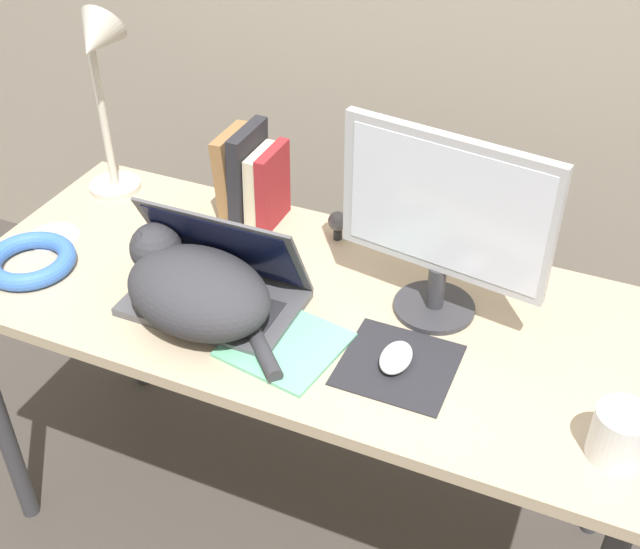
{
  "coord_description": "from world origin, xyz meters",
  "views": [
    {
      "loc": [
        0.56,
        -0.88,
        1.81
      ],
      "look_at": [
        0.05,
        0.29,
        0.86
      ],
      "focal_mm": 45.0,
      "sensor_mm": 36.0,
      "label": 1
    }
  ],
  "objects_px": {
    "cat": "(194,287)",
    "computer_mouse": "(396,358)",
    "mug": "(621,435)",
    "cd_disc": "(53,237)",
    "desk_lamp": "(100,73)",
    "book_row": "(252,180)",
    "webcam": "(338,222)",
    "laptop": "(217,285)",
    "cable_coil": "(30,260)",
    "notepad": "(285,345)",
    "external_monitor": "(444,220)"
  },
  "relations": [
    {
      "from": "cat",
      "to": "computer_mouse",
      "type": "distance_m",
      "value": 0.42
    },
    {
      "from": "mug",
      "to": "notepad",
      "type": "bearing_deg",
      "value": 177.71
    },
    {
      "from": "desk_lamp",
      "to": "cd_disc",
      "type": "relative_size",
      "value": 4.04
    },
    {
      "from": "laptop",
      "to": "external_monitor",
      "type": "xyz_separation_m",
      "value": [
        0.42,
        0.15,
        0.18
      ]
    },
    {
      "from": "external_monitor",
      "to": "cd_disc",
      "type": "height_order",
      "value": "external_monitor"
    },
    {
      "from": "laptop",
      "to": "book_row",
      "type": "xyz_separation_m",
      "value": [
        -0.08,
        0.32,
        0.06
      ]
    },
    {
      "from": "webcam",
      "to": "laptop",
      "type": "bearing_deg",
      "value": -114.07
    },
    {
      "from": "notepad",
      "to": "computer_mouse",
      "type": "bearing_deg",
      "value": 9.9
    },
    {
      "from": "mug",
      "to": "cable_coil",
      "type": "bearing_deg",
      "value": 178.37
    },
    {
      "from": "mug",
      "to": "external_monitor",
      "type": "bearing_deg",
      "value": 147.55
    },
    {
      "from": "desk_lamp",
      "to": "cable_coil",
      "type": "height_order",
      "value": "desk_lamp"
    },
    {
      "from": "book_row",
      "to": "cd_disc",
      "type": "distance_m",
      "value": 0.48
    },
    {
      "from": "desk_lamp",
      "to": "webcam",
      "type": "height_order",
      "value": "desk_lamp"
    },
    {
      "from": "book_row",
      "to": "desk_lamp",
      "type": "relative_size",
      "value": 0.49
    },
    {
      "from": "computer_mouse",
      "to": "book_row",
      "type": "xyz_separation_m",
      "value": [
        -0.48,
        0.35,
        0.09
      ]
    },
    {
      "from": "desk_lamp",
      "to": "book_row",
      "type": "bearing_deg",
      "value": 7.45
    },
    {
      "from": "notepad",
      "to": "cd_disc",
      "type": "bearing_deg",
      "value": 169.09
    },
    {
      "from": "laptop",
      "to": "mug",
      "type": "relative_size",
      "value": 2.6
    },
    {
      "from": "laptop",
      "to": "desk_lamp",
      "type": "distance_m",
      "value": 0.59
    },
    {
      "from": "cat",
      "to": "mug",
      "type": "distance_m",
      "value": 0.83
    },
    {
      "from": "cat",
      "to": "cable_coil",
      "type": "height_order",
      "value": "cat"
    },
    {
      "from": "external_monitor",
      "to": "notepad",
      "type": "relative_size",
      "value": 1.79
    },
    {
      "from": "desk_lamp",
      "to": "mug",
      "type": "distance_m",
      "value": 1.33
    },
    {
      "from": "computer_mouse",
      "to": "cable_coil",
      "type": "distance_m",
      "value": 0.84
    },
    {
      "from": "computer_mouse",
      "to": "webcam",
      "type": "distance_m",
      "value": 0.44
    },
    {
      "from": "book_row",
      "to": "mug",
      "type": "height_order",
      "value": "book_row"
    },
    {
      "from": "cable_coil",
      "to": "mug",
      "type": "height_order",
      "value": "mug"
    },
    {
      "from": "computer_mouse",
      "to": "notepad",
      "type": "distance_m",
      "value": 0.22
    },
    {
      "from": "computer_mouse",
      "to": "mug",
      "type": "xyz_separation_m",
      "value": [
        0.41,
        -0.06,
        0.03
      ]
    },
    {
      "from": "mug",
      "to": "cd_disc",
      "type": "height_order",
      "value": "mug"
    },
    {
      "from": "computer_mouse",
      "to": "cable_coil",
      "type": "relative_size",
      "value": 0.47
    },
    {
      "from": "external_monitor",
      "to": "cable_coil",
      "type": "xyz_separation_m",
      "value": [
        -0.86,
        -0.21,
        -0.2
      ]
    },
    {
      "from": "notepad",
      "to": "cat",
      "type": "bearing_deg",
      "value": 177.0
    },
    {
      "from": "laptop",
      "to": "desk_lamp",
      "type": "relative_size",
      "value": 0.73
    },
    {
      "from": "laptop",
      "to": "notepad",
      "type": "xyz_separation_m",
      "value": [
        0.19,
        -0.07,
        -0.04
      ]
    },
    {
      "from": "external_monitor",
      "to": "cable_coil",
      "type": "bearing_deg",
      "value": -166.02
    },
    {
      "from": "cable_coil",
      "to": "notepad",
      "type": "distance_m",
      "value": 0.63
    },
    {
      "from": "external_monitor",
      "to": "laptop",
      "type": "bearing_deg",
      "value": -160.04
    },
    {
      "from": "laptop",
      "to": "cd_disc",
      "type": "relative_size",
      "value": 2.95
    },
    {
      "from": "book_row",
      "to": "notepad",
      "type": "bearing_deg",
      "value": -55.44
    },
    {
      "from": "desk_lamp",
      "to": "webcam",
      "type": "relative_size",
      "value": 6.77
    },
    {
      "from": "computer_mouse",
      "to": "notepad",
      "type": "xyz_separation_m",
      "value": [
        -0.22,
        -0.04,
        -0.01
      ]
    },
    {
      "from": "book_row",
      "to": "notepad",
      "type": "xyz_separation_m",
      "value": [
        0.27,
        -0.39,
        -0.1
      ]
    },
    {
      "from": "external_monitor",
      "to": "mug",
      "type": "xyz_separation_m",
      "value": [
        0.39,
        -0.25,
        -0.17
      ]
    },
    {
      "from": "desk_lamp",
      "to": "notepad",
      "type": "distance_m",
      "value": 0.78
    },
    {
      "from": "laptop",
      "to": "mug",
      "type": "distance_m",
      "value": 0.82
    },
    {
      "from": "computer_mouse",
      "to": "cd_disc",
      "type": "bearing_deg",
      "value": 174.15
    },
    {
      "from": "laptop",
      "to": "computer_mouse",
      "type": "bearing_deg",
      "value": -4.81
    },
    {
      "from": "cd_disc",
      "to": "cable_coil",
      "type": "bearing_deg",
      "value": -74.06
    },
    {
      "from": "cat",
      "to": "cd_disc",
      "type": "xyz_separation_m",
      "value": [
        -0.46,
        0.12,
        -0.07
      ]
    }
  ]
}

